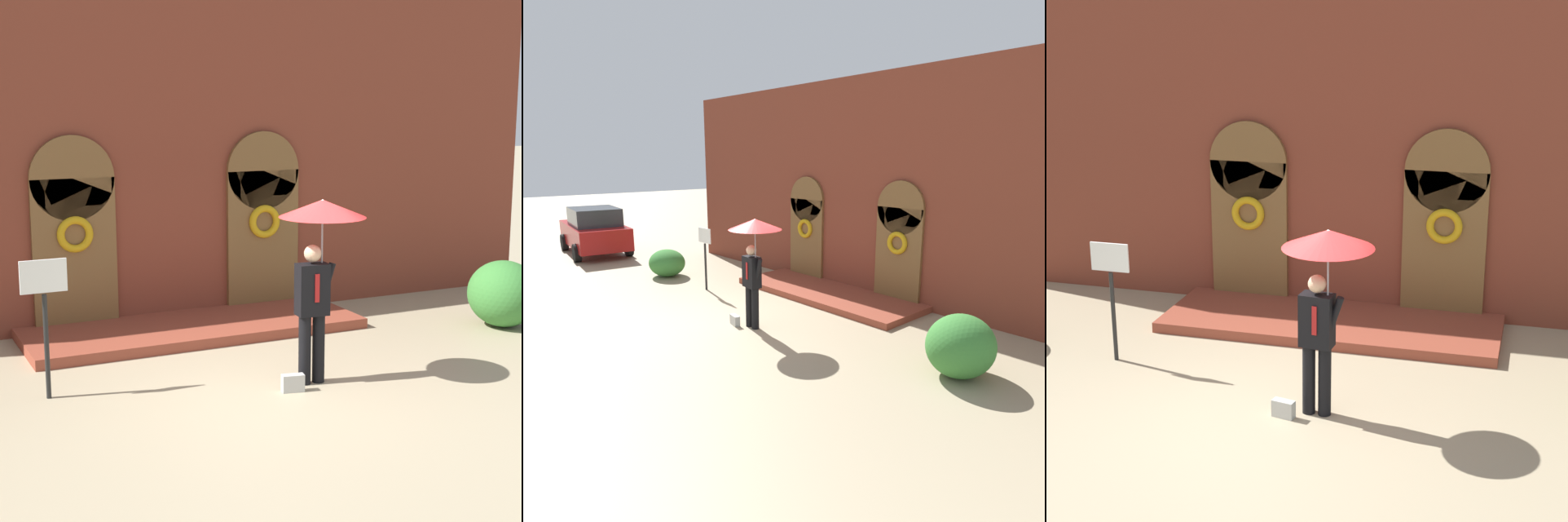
# 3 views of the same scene
# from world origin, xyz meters

# --- Properties ---
(ground_plane) EXTENTS (80.00, 80.00, 0.00)m
(ground_plane) POSITION_xyz_m (0.00, 0.00, 0.00)
(ground_plane) COLOR tan
(building_facade) EXTENTS (14.00, 2.30, 5.60)m
(building_facade) POSITION_xyz_m (-0.00, 4.15, 2.68)
(building_facade) COLOR brown
(building_facade) RESTS_ON ground
(person_with_umbrella) EXTENTS (1.10, 1.10, 2.36)m
(person_with_umbrella) POSITION_xyz_m (0.62, 0.20, 1.91)
(person_with_umbrella) COLOR black
(person_with_umbrella) RESTS_ON ground
(handbag) EXTENTS (0.30, 0.17, 0.22)m
(handbag) POSITION_xyz_m (0.15, -0.00, 0.11)
(handbag) COLOR #B7B7B2
(handbag) RESTS_ON ground
(sign_post) EXTENTS (0.56, 0.06, 1.72)m
(sign_post) POSITION_xyz_m (-2.65, 1.06, 1.16)
(sign_post) COLOR black
(sign_post) RESTS_ON ground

